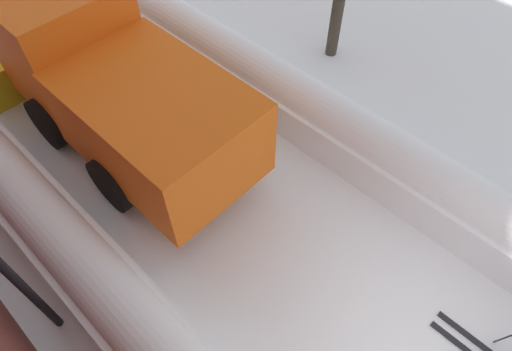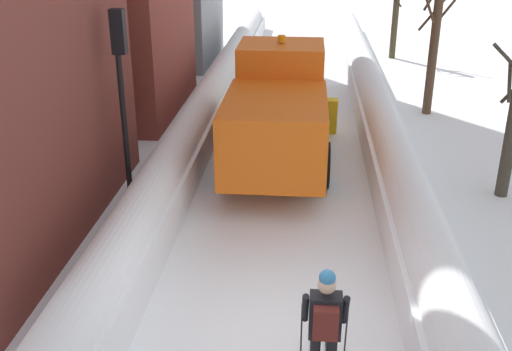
{
  "view_description": "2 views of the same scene",
  "coord_description": "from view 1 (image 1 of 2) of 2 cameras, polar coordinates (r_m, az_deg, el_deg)",
  "views": [
    {
      "loc": [
        -2.97,
        0.49,
        7.0
      ],
      "look_at": [
        0.02,
        3.35,
        1.59
      ],
      "focal_mm": 31.16,
      "sensor_mm": 36.0,
      "label": 1
    },
    {
      "loc": [
        0.45,
        -7.51,
        5.84
      ],
      "look_at": [
        -0.48,
        3.39,
        1.19
      ],
      "focal_mm": 42.26,
      "sensor_mm": 36.0,
      "label": 2
    }
  ],
  "objects": [
    {
      "name": "ground_plane",
      "position": [
        12.17,
        -23.92,
        12.71
      ],
      "size": [
        80.0,
        80.0,
        0.0
      ],
      "primitive_type": "plane",
      "color": "white"
    },
    {
      "name": "plow_truck",
      "position": [
        8.8,
        -17.75,
        10.95
      ],
      "size": [
        3.2,
        5.98,
        3.12
      ],
      "color": "orange",
      "rests_on": "ground"
    },
    {
      "name": "snowbank_right",
      "position": [
        12.75,
        -14.72,
        20.7
      ],
      "size": [
        1.1,
        36.0,
        1.23
      ],
      "color": "white",
      "rests_on": "ground"
    }
  ]
}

